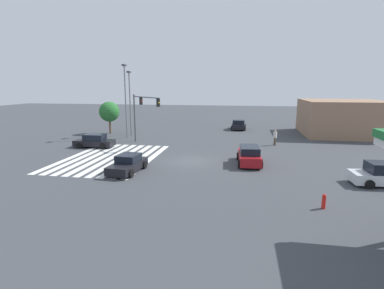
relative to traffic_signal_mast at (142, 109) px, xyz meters
The scene contains 13 objects.
ground_plane 10.89m from the traffic_signal_mast, 45.00° to the left, with size 152.60×152.60×0.00m, color #3D3F44.
crosswalk_markings 8.26m from the traffic_signal_mast, ahead, with size 12.48×8.20×0.01m.
traffic_signal_mast is the anchor object (origin of this frame).
car_1 14.56m from the traffic_signal_mast, 59.51° to the left, with size 4.47×2.24×1.60m.
car_2 6.41m from the traffic_signal_mast, 59.16° to the right, with size 2.06×4.38×1.47m.
car_3 12.13m from the traffic_signal_mast, 13.28° to the left, with size 4.29×2.26×1.39m.
car_4 17.87m from the traffic_signal_mast, 141.68° to the left, with size 4.16×2.24×1.56m.
corner_building 27.36m from the traffic_signal_mast, 113.83° to the left, with size 10.35×10.35×4.75m.
pedestrian 15.64m from the traffic_signal_mast, 96.48° to the left, with size 0.41×0.41×1.80m.
street_light_pole_a 4.95m from the traffic_signal_mast, 136.05° to the right, with size 0.80×0.36×9.34m.
street_light_pole_b 6.66m from the traffic_signal_mast, 147.34° to the right, with size 0.80×0.36×8.59m.
tree_corner_a 9.77m from the traffic_signal_mast, 132.90° to the right, with size 2.83×2.83×4.53m.
fire_hydrant 23.27m from the traffic_signal_mast, 44.79° to the left, with size 0.22×0.22×0.86m.
Camera 1 is at (25.94, 4.49, 6.79)m, focal length 28.00 mm.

